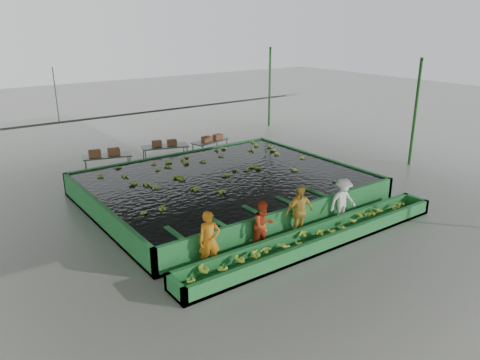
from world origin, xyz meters
TOP-DOWN VIEW (x-y plane):
  - ground at (0.00, 0.00)m, footprint 80.00×80.00m
  - shed_roof at (0.00, 0.00)m, footprint 20.00×22.00m
  - shed_posts at (0.00, 0.00)m, footprint 20.00×22.00m
  - flotation_tank at (0.00, 1.50)m, footprint 10.00×8.00m
  - tank_water at (0.00, 1.50)m, footprint 9.70×7.70m
  - sorting_trough at (0.00, -3.60)m, footprint 10.00×1.00m
  - cableway_rail at (0.00, 5.00)m, footprint 0.08×0.08m
  - rail_hanger_left at (-5.00, 5.00)m, footprint 0.04×0.04m
  - rail_hanger_right at (5.00, 5.00)m, footprint 0.04×0.04m
  - worker_a at (-3.42, -2.80)m, footprint 0.71×0.56m
  - worker_b at (-1.52, -2.80)m, footprint 0.76×0.60m
  - worker_c at (-0.08, -2.80)m, footprint 1.07×0.55m
  - worker_d at (1.93, -2.80)m, footprint 1.10×0.74m
  - packing_table_left at (-2.69, 6.80)m, footprint 2.22×1.35m
  - packing_table_mid at (0.07, 6.65)m, footprint 2.32×1.46m
  - packing_table_right at (2.54, 6.58)m, footprint 2.08×1.23m
  - box_stack_left at (-2.81, 6.79)m, footprint 1.37×0.68m
  - box_stack_mid at (0.07, 6.69)m, footprint 1.20×0.67m
  - box_stack_right at (2.66, 6.57)m, footprint 1.17×0.41m
  - floating_bananas at (0.00, 2.30)m, footprint 8.29×5.65m
  - trough_bananas at (0.00, -3.60)m, footprint 8.62×0.57m

SIDE VIEW (x-z plane):
  - ground at x=0.00m, z-range 0.00..0.00m
  - sorting_trough at x=0.00m, z-range 0.00..0.50m
  - trough_bananas at x=0.00m, z-range 0.34..0.46m
  - packing_table_right at x=2.54m, z-range 0.00..0.89m
  - flotation_tank at x=0.00m, z-range 0.00..0.90m
  - packing_table_left at x=-2.69m, z-range 0.00..0.94m
  - packing_table_mid at x=0.07m, z-range 0.00..0.98m
  - worker_b at x=-1.52m, z-range 0.00..1.56m
  - worker_d at x=1.93m, z-range 0.00..1.57m
  - worker_a at x=-3.42m, z-range 0.00..1.69m
  - tank_water at x=0.00m, z-range 0.85..0.85m
  - floating_bananas at x=0.00m, z-range 0.79..0.91m
  - worker_c at x=-0.08m, z-range 0.00..1.74m
  - box_stack_right at x=2.66m, z-range 0.76..1.01m
  - box_stack_left at x=-2.81m, z-range 0.80..1.09m
  - box_stack_mid at x=0.07m, z-range 0.86..1.11m
  - shed_posts at x=0.00m, z-range 0.00..5.00m
  - cableway_rail at x=0.00m, z-range -4.00..10.00m
  - rail_hanger_left at x=-5.00m, z-range 3.00..5.00m
  - rail_hanger_right at x=5.00m, z-range 3.00..5.00m
  - shed_roof at x=0.00m, z-range 4.98..5.02m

